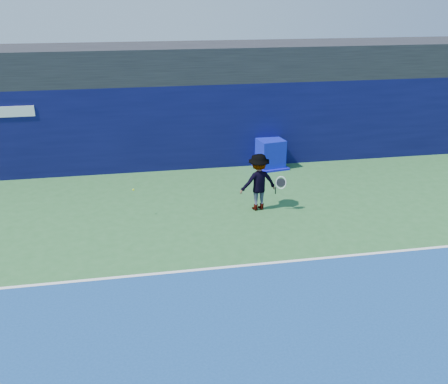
{
  "coord_description": "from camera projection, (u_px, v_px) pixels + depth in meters",
  "views": [
    {
      "loc": [
        -1.54,
        -6.94,
        5.99
      ],
      "look_at": [
        0.67,
        5.2,
        1.0
      ],
      "focal_mm": 40.0,
      "sensor_mm": 36.0,
      "label": 1
    }
  ],
  "objects": [
    {
      "name": "ground",
      "position": [
        239.0,
        355.0,
        8.83
      ],
      "size": [
        80.0,
        80.0,
        0.0
      ],
      "primitive_type": "plane",
      "color": "#2D6531",
      "rests_on": "ground"
    },
    {
      "name": "equipment_cart",
      "position": [
        270.0,
        155.0,
        18.04
      ],
      "size": [
        1.27,
        1.27,
        1.06
      ],
      "color": "#0C14AE",
      "rests_on": "ground"
    },
    {
      "name": "back_wall_assembly",
      "position": [
        179.0,
        126.0,
        17.84
      ],
      "size": [
        36.0,
        1.03,
        3.0
      ],
      "color": "#0B0C3D",
      "rests_on": "ground"
    },
    {
      "name": "tennis_player",
      "position": [
        258.0,
        182.0,
        14.43
      ],
      "size": [
        1.34,
        0.8,
        1.69
      ],
      "color": "silver",
      "rests_on": "ground"
    },
    {
      "name": "tennis_ball",
      "position": [
        133.0,
        190.0,
        13.88
      ],
      "size": [
        0.06,
        0.06,
        0.06
      ],
      "color": "#BFDB18",
      "rests_on": "ground"
    },
    {
      "name": "stadium_band",
      "position": [
        174.0,
        62.0,
        17.97
      ],
      "size": [
        36.0,
        3.0,
        1.2
      ],
      "primitive_type": "cube",
      "color": "black",
      "rests_on": "back_wall_assembly"
    },
    {
      "name": "baseline",
      "position": [
        213.0,
        268.0,
        11.56
      ],
      "size": [
        24.0,
        0.1,
        0.01
      ],
      "primitive_type": "cube",
      "color": "white",
      "rests_on": "ground"
    }
  ]
}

